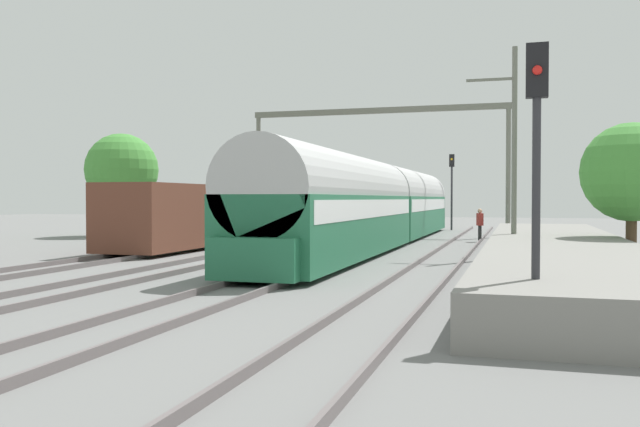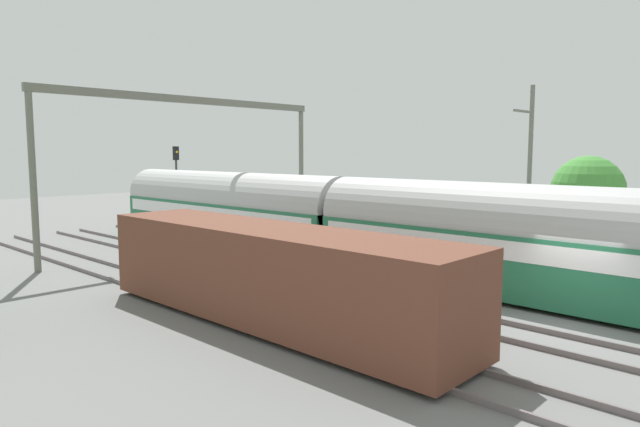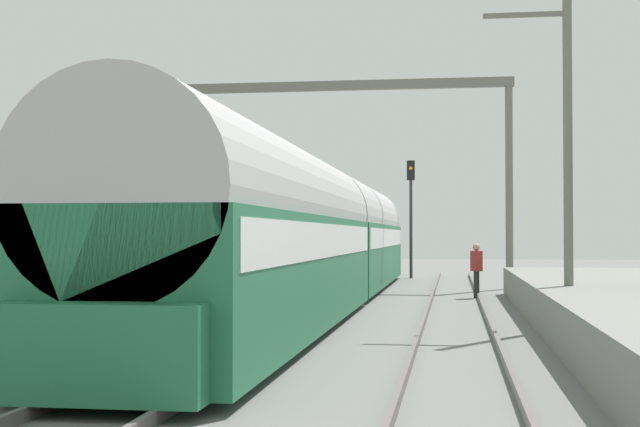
# 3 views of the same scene
# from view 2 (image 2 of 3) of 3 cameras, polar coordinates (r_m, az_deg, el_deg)

# --- Properties ---
(ground) EXTENTS (120.00, 120.00, 0.00)m
(ground) POSITION_cam_2_polar(r_m,az_deg,el_deg) (18.27, 23.76, -10.31)
(ground) COLOR slate
(track_far_west) EXTENTS (1.52, 60.00, 0.16)m
(track_far_west) POSITION_cam_2_polar(r_m,az_deg,el_deg) (13.16, 14.83, -16.13)
(track_far_west) COLOR #685F5F
(track_far_west) RESTS_ON ground
(track_west) EXTENTS (1.52, 60.00, 0.16)m
(track_west) POSITION_cam_2_polar(r_m,az_deg,el_deg) (16.50, 21.45, -11.70)
(track_west) COLOR #685F5F
(track_west) RESTS_ON ground
(track_east) EXTENTS (1.52, 60.00, 0.16)m
(track_east) POSITION_cam_2_polar(r_m,az_deg,el_deg) (20.04, 25.66, -8.72)
(track_east) COLOR #685F5F
(track_east) RESTS_ON ground
(track_far_east) EXTENTS (1.52, 60.00, 0.16)m
(track_far_east) POSITION_cam_2_polar(r_m,az_deg,el_deg) (23.70, 28.56, -6.61)
(track_far_east) COLOR #685F5F
(track_far_east) RESTS_ON ground
(platform) EXTENTS (4.40, 28.00, 0.90)m
(platform) POSITION_cam_2_polar(r_m,az_deg,el_deg) (27.76, 26.63, -3.94)
(platform) COLOR gray
(platform) RESTS_ON ground
(passenger_train) EXTENTS (2.93, 32.85, 3.82)m
(passenger_train) POSITION_cam_2_polar(r_m,az_deg,el_deg) (24.76, 2.35, -0.87)
(passenger_train) COLOR #236B47
(passenger_train) RESTS_ON ground
(freight_car) EXTENTS (2.80, 13.00, 2.70)m
(freight_car) POSITION_cam_2_polar(r_m,az_deg,el_deg) (16.63, -5.06, -6.18)
(freight_car) COLOR brown
(freight_car) RESTS_ON ground
(person_crossing) EXTENTS (0.38, 0.46, 1.73)m
(person_crossing) POSITION_cam_2_polar(r_m,az_deg,el_deg) (30.53, 3.09, -1.30)
(person_crossing) COLOR #282828
(person_crossing) RESTS_ON ground
(railway_signal_far) EXTENTS (0.36, 0.30, 5.41)m
(railway_signal_far) POSITION_cam_2_polar(r_m,az_deg,el_deg) (38.31, -14.37, 3.67)
(railway_signal_far) COLOR #2D2D33
(railway_signal_far) RESTS_ON ground
(catenary_gantry) EXTENTS (16.09, 0.28, 7.86)m
(catenary_gantry) POSITION_cam_2_polar(r_m,az_deg,el_deg) (29.74, -12.83, 7.72)
(catenary_gantry) COLOR slate
(catenary_gantry) RESTS_ON ground
(catenary_pole_east_mid) EXTENTS (1.90, 0.20, 8.00)m
(catenary_pole_east_mid) POSITION_cam_2_polar(r_m,az_deg,el_deg) (26.94, 20.46, 3.96)
(catenary_pole_east_mid) COLOR slate
(catenary_pole_east_mid) RESTS_ON ground
(tree_east_background) EXTENTS (3.43, 3.43, 4.88)m
(tree_east_background) POSITION_cam_2_polar(r_m,az_deg,el_deg) (30.26, 25.53, 2.06)
(tree_east_background) COLOR #4C3826
(tree_east_background) RESTS_ON ground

